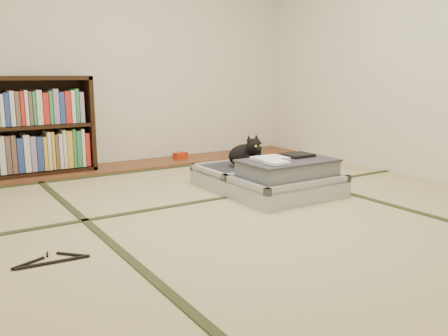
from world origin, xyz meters
TOP-DOWN VIEW (x-y plane):
  - floor at (0.00, 0.00)m, footprint 4.50×4.50m
  - wood_strip at (0.00, 2.00)m, footprint 4.00×0.50m
  - red_item at (0.55, 2.03)m, footprint 0.16×0.11m
  - tatami_borders at (0.00, 0.49)m, footprint 4.00×4.50m
  - bookcase at (-1.13, 2.07)m, footprint 1.41×0.32m
  - suitcase at (0.51, 0.38)m, footprint 0.82×1.10m
  - cat at (0.49, 0.67)m, footprint 0.37×0.37m
  - cable_coil at (0.67, 0.69)m, footprint 0.11×0.11m
  - hanger at (-1.35, -0.19)m, footprint 0.38×0.18m

SIDE VIEW (x-z plane):
  - floor at x=0.00m, z-range 0.00..0.00m
  - tatami_borders at x=0.00m, z-range 0.00..0.01m
  - hanger at x=-1.35m, z-range 0.00..0.01m
  - wood_strip at x=0.00m, z-range 0.00..0.02m
  - red_item at x=0.55m, z-range 0.02..0.09m
  - suitcase at x=0.51m, z-range -0.05..0.28m
  - cable_coil at x=0.67m, z-range 0.16..0.18m
  - cat at x=0.49m, z-range 0.12..0.42m
  - bookcase at x=-1.13m, z-range -0.01..0.91m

